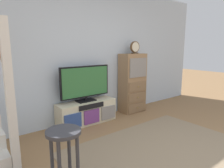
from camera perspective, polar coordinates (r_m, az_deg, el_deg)
back_wall at (r=4.10m, az=-5.91°, el=8.83°), size 6.40×0.12×2.70m
area_rug at (r=3.08m, az=14.21°, el=-18.24°), size 2.60×1.80×0.01m
media_console at (r=3.92m, az=-7.28°, el=-8.09°), size 1.17×0.38×0.44m
television at (r=3.80m, az=-7.67°, el=0.38°), size 1.02×0.22×0.68m
side_cabinet at (r=4.54m, az=5.91°, el=0.26°), size 0.58×0.38×1.33m
desk_clock at (r=4.48m, az=6.61°, el=10.43°), size 0.25×0.08×0.27m
bar_stool_near at (r=2.07m, az=-13.65°, el=-17.29°), size 0.34×0.34×0.69m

